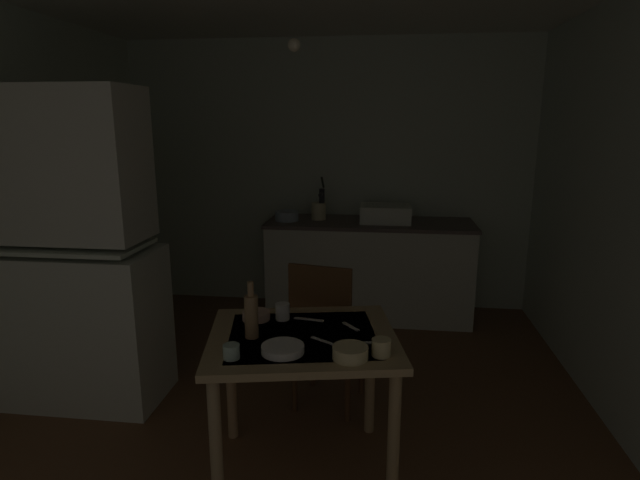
# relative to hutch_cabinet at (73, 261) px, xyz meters

# --- Properties ---
(ground_plane) EXTENTS (4.78, 4.78, 0.00)m
(ground_plane) POSITION_rel_hutch_cabinet_xyz_m (1.35, 0.18, -0.92)
(ground_plane) COLOR brown
(wall_back) EXTENTS (3.88, 0.10, 2.50)m
(wall_back) POSITION_rel_hutch_cabinet_xyz_m (1.35, 2.04, 0.33)
(wall_back) COLOR silver
(wall_back) RESTS_ON ground
(wall_left) EXTENTS (0.10, 3.72, 2.50)m
(wall_left) POSITION_rel_hutch_cabinet_xyz_m (-0.58, 0.18, 0.33)
(wall_left) COLOR silver
(wall_left) RESTS_ON ground
(wall_right) EXTENTS (0.10, 3.72, 2.50)m
(wall_right) POSITION_rel_hutch_cabinet_xyz_m (3.29, 0.18, 0.33)
(wall_right) COLOR silver
(wall_right) RESTS_ON ground
(hutch_cabinet) EXTENTS (1.03, 0.53, 1.96)m
(hutch_cabinet) POSITION_rel_hutch_cabinet_xyz_m (0.00, 0.00, 0.00)
(hutch_cabinet) COLOR silver
(hutch_cabinet) RESTS_ON ground
(counter_cabinet) EXTENTS (1.83, 0.64, 0.88)m
(counter_cabinet) POSITION_rel_hutch_cabinet_xyz_m (1.78, 1.67, -0.48)
(counter_cabinet) COLOR silver
(counter_cabinet) RESTS_ON ground
(sink_basin) EXTENTS (0.44, 0.34, 0.15)m
(sink_basin) POSITION_rel_hutch_cabinet_xyz_m (1.92, 1.67, 0.04)
(sink_basin) COLOR silver
(sink_basin) RESTS_ON counter_cabinet
(hand_pump) EXTENTS (0.05, 0.27, 0.39)m
(hand_pump) POSITION_rel_hutch_cabinet_xyz_m (1.34, 1.72, 0.14)
(hand_pump) COLOR #232328
(hand_pump) RESTS_ON counter_cabinet
(mixing_bowl_counter) EXTENTS (0.21, 0.21, 0.09)m
(mixing_bowl_counter) POSITION_rel_hutch_cabinet_xyz_m (1.04, 1.62, 0.01)
(mixing_bowl_counter) COLOR #9EB2C6
(mixing_bowl_counter) RESTS_ON counter_cabinet
(stoneware_crock) EXTENTS (0.13, 0.13, 0.15)m
(stoneware_crock) POSITION_rel_hutch_cabinet_xyz_m (1.31, 1.72, 0.04)
(stoneware_crock) COLOR beige
(stoneware_crock) RESTS_ON counter_cabinet
(dining_table) EXTENTS (1.03, 0.92, 0.75)m
(dining_table) POSITION_rel_hutch_cabinet_xyz_m (1.53, -0.55, -0.28)
(dining_table) COLOR tan
(dining_table) RESTS_ON ground
(chair_far_side) EXTENTS (0.47, 0.47, 0.95)m
(chair_far_side) POSITION_rel_hutch_cabinet_xyz_m (1.57, 0.05, -0.43)
(chair_far_side) COLOR #4F311A
(chair_far_side) RESTS_ON ground
(serving_bowl_wide) EXTENTS (0.19, 0.19, 0.03)m
(serving_bowl_wide) POSITION_rel_hutch_cabinet_xyz_m (1.47, -0.75, -0.15)
(serving_bowl_wide) COLOR white
(serving_bowl_wide) RESTS_ON dining_table
(soup_bowl_small) EXTENTS (0.15, 0.15, 0.04)m
(soup_bowl_small) POSITION_rel_hutch_cabinet_xyz_m (1.25, -0.38, -0.15)
(soup_bowl_small) COLOR tan
(soup_bowl_small) RESTS_ON dining_table
(sauce_dish) EXTENTS (0.16, 0.16, 0.06)m
(sauce_dish) POSITION_rel_hutch_cabinet_xyz_m (1.77, -0.78, -0.14)
(sauce_dish) COLOR beige
(sauce_dish) RESTS_ON dining_table
(mug_tall) EXTENTS (0.07, 0.07, 0.06)m
(mug_tall) POSITION_rel_hutch_cabinet_xyz_m (1.26, -0.84, -0.14)
(mug_tall) COLOR #ADD1C1
(mug_tall) RESTS_ON dining_table
(teacup_cream) EXTENTS (0.09, 0.09, 0.08)m
(teacup_cream) POSITION_rel_hutch_cabinet_xyz_m (1.91, -0.73, -0.13)
(teacup_cream) COLOR beige
(teacup_cream) RESTS_ON dining_table
(mug_dark) EXTENTS (0.07, 0.07, 0.09)m
(mug_dark) POSITION_rel_hutch_cabinet_xyz_m (1.39, -0.36, -0.13)
(mug_dark) COLOR white
(mug_dark) RESTS_ON dining_table
(glass_bottle) EXTENTS (0.07, 0.07, 0.28)m
(glass_bottle) POSITION_rel_hutch_cabinet_xyz_m (1.29, -0.61, -0.06)
(glass_bottle) COLOR olive
(glass_bottle) RESTS_ON dining_table
(table_knife) EXTENTS (0.19, 0.13, 0.00)m
(table_knife) POSITION_rel_hutch_cabinet_xyz_m (1.67, -0.63, -0.17)
(table_knife) COLOR silver
(table_knife) RESTS_ON dining_table
(teaspoon_near_bowl) EXTENTS (0.10, 0.11, 0.00)m
(teaspoon_near_bowl) POSITION_rel_hutch_cabinet_xyz_m (1.75, -0.42, -0.17)
(teaspoon_near_bowl) COLOR beige
(teaspoon_near_bowl) RESTS_ON dining_table
(teaspoon_by_cup) EXTENTS (0.15, 0.05, 0.00)m
(teaspoon_by_cup) POSITION_rel_hutch_cabinet_xyz_m (1.82, -0.61, -0.17)
(teaspoon_by_cup) COLOR beige
(teaspoon_by_cup) RESTS_ON dining_table
(serving_spoon) EXTENTS (0.16, 0.05, 0.00)m
(serving_spoon) POSITION_rel_hutch_cabinet_xyz_m (1.53, -0.36, -0.17)
(serving_spoon) COLOR beige
(serving_spoon) RESTS_ON dining_table
(pendant_bulb) EXTENTS (0.08, 0.08, 0.08)m
(pendant_bulb) POSITION_rel_hutch_cabinet_xyz_m (1.33, 0.41, 1.29)
(pendant_bulb) COLOR #F9EFCC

